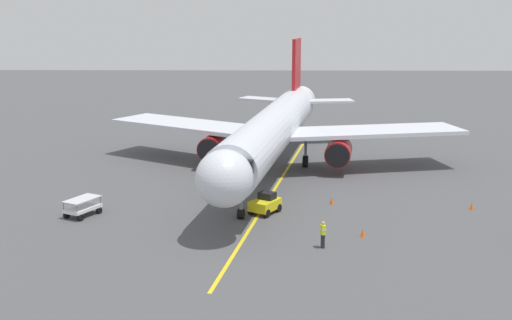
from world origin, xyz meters
name	(u,v)px	position (x,y,z in m)	size (l,w,h in m)	color
ground_plane	(257,166)	(0.00, 0.00, 0.00)	(220.00, 220.00, 0.00)	#4C4C4F
apron_lead_in_line	(274,191)	(-1.50, 8.58, 0.01)	(0.24, 40.00, 0.01)	yellow
airplane	(274,129)	(-1.55, 2.30, 4.00)	(34.26, 40.19, 11.50)	silver
ground_crew_marshaller	(323,234)	(-4.37, 21.57, 0.89)	(0.35, 0.45, 1.71)	#23232D
tug_near_nose	(265,204)	(-0.83, 14.55, 0.70)	(2.48, 2.75, 1.50)	yellow
baggage_cart_portside	(83,207)	(12.16, 15.40, 0.66)	(2.44, 2.95, 1.27)	white
safety_cone_nose_left	(332,201)	(-5.87, 12.23, 0.28)	(0.32, 0.32, 0.55)	#F2590F
safety_cone_nose_right	(363,232)	(-7.14, 19.47, 0.28)	(0.32, 0.32, 0.55)	#F2590F
safety_cone_wing_port	(472,206)	(-16.03, 13.45, 0.28)	(0.32, 0.32, 0.55)	#F2590F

